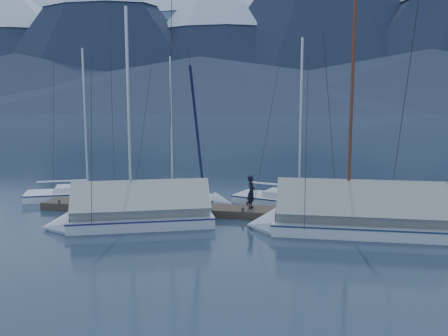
# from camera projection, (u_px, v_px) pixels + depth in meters

# --- Properties ---
(ground) EXTENTS (1000.00, 1000.00, 0.00)m
(ground) POSITION_uv_depth(u_px,v_px,m) (215.00, 225.00, 20.19)
(ground) COLOR #162433
(ground) RESTS_ON ground
(mountain_range) EXTENTS (877.00, 584.00, 150.50)m
(mountain_range) POSITION_uv_depth(u_px,v_px,m) (319.00, 33.00, 371.26)
(mountain_range) COLOR #475675
(mountain_range) RESTS_ON ground
(dock) EXTENTS (18.00, 1.50, 0.54)m
(dock) POSITION_uv_depth(u_px,v_px,m) (224.00, 212.00, 22.12)
(dock) COLOR #382D23
(dock) RESTS_ON ground
(mooring_posts) EXTENTS (15.12, 1.52, 0.35)m
(mooring_posts) POSITION_uv_depth(u_px,v_px,m) (214.00, 207.00, 22.18)
(mooring_posts) COLOR #382D23
(mooring_posts) RESTS_ON ground
(sailboat_open_left) EXTENTS (6.85, 4.44, 8.82)m
(sailboat_open_left) POSITION_uv_depth(u_px,v_px,m) (97.00, 195.00, 26.01)
(sailboat_open_left) COLOR white
(sailboat_open_left) RESTS_ON ground
(sailboat_open_mid) EXTENTS (6.24, 2.67, 8.22)m
(sailboat_open_mid) POSITION_uv_depth(u_px,v_px,m) (181.00, 201.00, 24.49)
(sailboat_open_mid) COLOR silver
(sailboat_open_mid) RESTS_ON ground
(sailboat_open_right) EXTENTS (7.14, 3.97, 9.10)m
(sailboat_open_right) POSITION_uv_depth(u_px,v_px,m) (308.00, 205.00, 23.53)
(sailboat_open_right) COLOR silver
(sailboat_open_right) RESTS_ON ground
(sailboat_covered_near) EXTENTS (8.03, 3.44, 10.36)m
(sailboat_covered_near) POSITION_uv_depth(u_px,v_px,m) (343.00, 220.00, 19.11)
(sailboat_covered_near) COLOR silver
(sailboat_covered_near) RESTS_ON ground
(sailboat_covered_far) EXTENTS (7.34, 4.50, 9.89)m
(sailboat_covered_far) POSITION_uv_depth(u_px,v_px,m) (128.00, 215.00, 19.96)
(sailboat_covered_far) COLOR silver
(sailboat_covered_far) RESTS_ON ground
(person) EXTENTS (0.41, 0.58, 1.52)m
(person) POSITION_uv_depth(u_px,v_px,m) (251.00, 192.00, 21.83)
(person) COLOR black
(person) RESTS_ON dock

